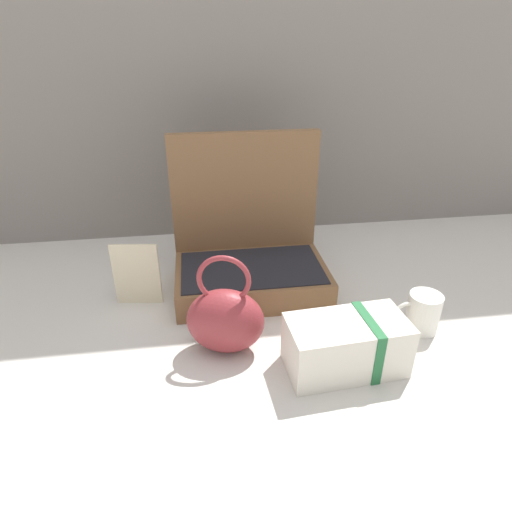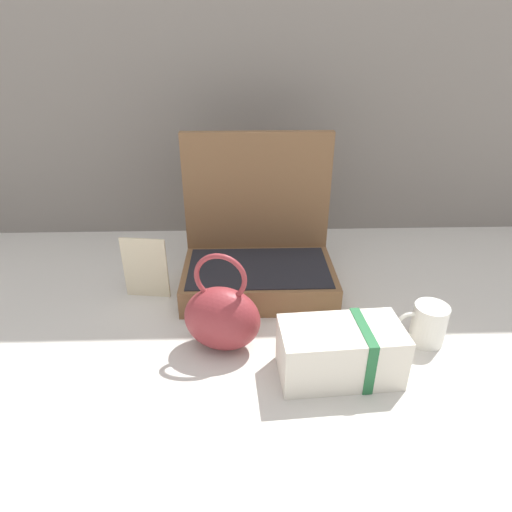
{
  "view_description": "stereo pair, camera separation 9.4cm",
  "coord_description": "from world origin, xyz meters",
  "px_view_note": "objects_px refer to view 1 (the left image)",
  "views": [
    {
      "loc": [
        -0.11,
        -0.84,
        0.64
      ],
      "look_at": [
        0.01,
        -0.02,
        0.2
      ],
      "focal_mm": 30.31,
      "sensor_mm": 36.0,
      "label": 1
    },
    {
      "loc": [
        -0.01,
        -0.85,
        0.64
      ],
      "look_at": [
        0.01,
        -0.02,
        0.2
      ],
      "focal_mm": 30.31,
      "sensor_mm": 36.0,
      "label": 2
    }
  ],
  "objects_px": {
    "open_suitcase": "(249,254)",
    "teal_pouch_handbag": "(225,319)",
    "info_card_left": "(137,274)",
    "cream_toiletry_bag": "(348,345)",
    "coffee_mug": "(422,313)"
  },
  "relations": [
    {
      "from": "info_card_left",
      "to": "cream_toiletry_bag",
      "type": "bearing_deg",
      "value": -26.59
    },
    {
      "from": "info_card_left",
      "to": "teal_pouch_handbag",
      "type": "bearing_deg",
      "value": -38.26
    },
    {
      "from": "teal_pouch_handbag",
      "to": "info_card_left",
      "type": "relative_size",
      "value": 1.4
    },
    {
      "from": "cream_toiletry_bag",
      "to": "info_card_left",
      "type": "xyz_separation_m",
      "value": [
        -0.45,
        0.31,
        0.03
      ]
    },
    {
      "from": "teal_pouch_handbag",
      "to": "coffee_mug",
      "type": "relative_size",
      "value": 2.08
    },
    {
      "from": "open_suitcase",
      "to": "coffee_mug",
      "type": "relative_size",
      "value": 3.53
    },
    {
      "from": "teal_pouch_handbag",
      "to": "info_card_left",
      "type": "bearing_deg",
      "value": 133.97
    },
    {
      "from": "coffee_mug",
      "to": "info_card_left",
      "type": "relative_size",
      "value": 0.67
    },
    {
      "from": "open_suitcase",
      "to": "teal_pouch_handbag",
      "type": "relative_size",
      "value": 1.7
    },
    {
      "from": "info_card_left",
      "to": "coffee_mug",
      "type": "bearing_deg",
      "value": -9.79
    },
    {
      "from": "open_suitcase",
      "to": "cream_toiletry_bag",
      "type": "height_order",
      "value": "open_suitcase"
    },
    {
      "from": "open_suitcase",
      "to": "teal_pouch_handbag",
      "type": "height_order",
      "value": "open_suitcase"
    },
    {
      "from": "cream_toiletry_bag",
      "to": "info_card_left",
      "type": "relative_size",
      "value": 1.49
    },
    {
      "from": "open_suitcase",
      "to": "teal_pouch_handbag",
      "type": "bearing_deg",
      "value": -107.98
    },
    {
      "from": "open_suitcase",
      "to": "cream_toiletry_bag",
      "type": "xyz_separation_m",
      "value": [
        0.16,
        -0.36,
        -0.04
      ]
    }
  ]
}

